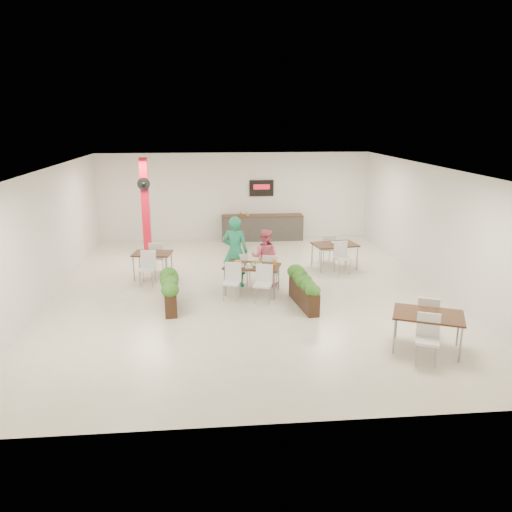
{
  "coord_description": "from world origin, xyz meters",
  "views": [
    {
      "loc": [
        -0.94,
        -12.44,
        4.4
      ],
      "look_at": [
        0.18,
        -0.56,
        1.1
      ],
      "focal_mm": 35.0,
      "sensor_mm": 36.0,
      "label": 1
    }
  ],
  "objects_px": {
    "diner_woman": "(265,257)",
    "planter_right": "(304,287)",
    "service_counter": "(262,227)",
    "diner_man": "(235,251)",
    "side_table_c": "(428,319)",
    "red_column": "(146,207)",
    "main_table": "(252,270)",
    "planter_left": "(170,287)",
    "side_table_a": "(152,257)",
    "side_table_b": "(335,247)"
  },
  "relations": [
    {
      "from": "diner_woman",
      "to": "side_table_c",
      "type": "relative_size",
      "value": 0.94
    },
    {
      "from": "side_table_b",
      "to": "side_table_c",
      "type": "height_order",
      "value": "same"
    },
    {
      "from": "red_column",
      "to": "diner_man",
      "type": "relative_size",
      "value": 1.67
    },
    {
      "from": "planter_left",
      "to": "planter_right",
      "type": "bearing_deg",
      "value": -4.46
    },
    {
      "from": "service_counter",
      "to": "side_table_c",
      "type": "relative_size",
      "value": 1.82
    },
    {
      "from": "diner_man",
      "to": "diner_woman",
      "type": "relative_size",
      "value": 1.23
    },
    {
      "from": "main_table",
      "to": "side_table_c",
      "type": "bearing_deg",
      "value": -49.09
    },
    {
      "from": "diner_man",
      "to": "side_table_b",
      "type": "xyz_separation_m",
      "value": [
        3.09,
        1.4,
        -0.32
      ]
    },
    {
      "from": "service_counter",
      "to": "side_table_c",
      "type": "bearing_deg",
      "value": -76.74
    },
    {
      "from": "service_counter",
      "to": "side_table_a",
      "type": "distance_m",
      "value": 5.63
    },
    {
      "from": "red_column",
      "to": "planter_left",
      "type": "height_order",
      "value": "red_column"
    },
    {
      "from": "diner_man",
      "to": "planter_left",
      "type": "relative_size",
      "value": 1.12
    },
    {
      "from": "diner_woman",
      "to": "planter_right",
      "type": "distance_m",
      "value": 1.87
    },
    {
      "from": "side_table_a",
      "to": "side_table_b",
      "type": "bearing_deg",
      "value": 14.3
    },
    {
      "from": "planter_right",
      "to": "side_table_a",
      "type": "relative_size",
      "value": 1.02
    },
    {
      "from": "red_column",
      "to": "side_table_b",
      "type": "distance_m",
      "value": 6.2
    },
    {
      "from": "side_table_c",
      "to": "red_column",
      "type": "bearing_deg",
      "value": 153.03
    },
    {
      "from": "planter_left",
      "to": "side_table_b",
      "type": "relative_size",
      "value": 1.03
    },
    {
      "from": "service_counter",
      "to": "diner_man",
      "type": "bearing_deg",
      "value": -103.89
    },
    {
      "from": "side_table_a",
      "to": "planter_right",
      "type": "bearing_deg",
      "value": -24.79
    },
    {
      "from": "diner_man",
      "to": "side_table_c",
      "type": "xyz_separation_m",
      "value": [
        3.52,
        -4.26,
        -0.33
      ]
    },
    {
      "from": "service_counter",
      "to": "diner_man",
      "type": "height_order",
      "value": "service_counter"
    },
    {
      "from": "service_counter",
      "to": "diner_woman",
      "type": "height_order",
      "value": "service_counter"
    },
    {
      "from": "red_column",
      "to": "side_table_c",
      "type": "xyz_separation_m",
      "value": [
        6.23,
        -7.6,
        -1.01
      ]
    },
    {
      "from": "diner_woman",
      "to": "planter_right",
      "type": "bearing_deg",
      "value": 131.56
    },
    {
      "from": "diner_woman",
      "to": "planter_right",
      "type": "xyz_separation_m",
      "value": [
        0.76,
        -1.68,
        -0.3
      ]
    },
    {
      "from": "main_table",
      "to": "side_table_b",
      "type": "xyz_separation_m",
      "value": [
        2.7,
        2.05,
        0.0
      ]
    },
    {
      "from": "side_table_a",
      "to": "diner_woman",
      "type": "bearing_deg",
      "value": -6.99
    },
    {
      "from": "diner_woman",
      "to": "planter_left",
      "type": "relative_size",
      "value": 0.91
    },
    {
      "from": "main_table",
      "to": "diner_man",
      "type": "relative_size",
      "value": 0.99
    },
    {
      "from": "red_column",
      "to": "planter_right",
      "type": "height_order",
      "value": "red_column"
    },
    {
      "from": "side_table_b",
      "to": "planter_left",
      "type": "bearing_deg",
      "value": -158.66
    },
    {
      "from": "diner_man",
      "to": "side_table_a",
      "type": "height_order",
      "value": "diner_man"
    },
    {
      "from": "planter_left",
      "to": "planter_right",
      "type": "xyz_separation_m",
      "value": [
        3.22,
        -0.25,
        -0.01
      ]
    },
    {
      "from": "diner_woman",
      "to": "side_table_b",
      "type": "xyz_separation_m",
      "value": [
        2.29,
        1.4,
        -0.14
      ]
    },
    {
      "from": "planter_left",
      "to": "side_table_c",
      "type": "height_order",
      "value": "side_table_c"
    },
    {
      "from": "planter_right",
      "to": "diner_man",
      "type": "bearing_deg",
      "value": 133.0
    },
    {
      "from": "side_table_b",
      "to": "diner_man",
      "type": "bearing_deg",
      "value": -165.02
    },
    {
      "from": "side_table_c",
      "to": "main_table",
      "type": "bearing_deg",
      "value": 154.6
    },
    {
      "from": "service_counter",
      "to": "side_table_b",
      "type": "distance_m",
      "value": 4.21
    },
    {
      "from": "main_table",
      "to": "side_table_b",
      "type": "bearing_deg",
      "value": 37.29
    },
    {
      "from": "side_table_a",
      "to": "side_table_c",
      "type": "relative_size",
      "value": 1.01
    },
    {
      "from": "diner_woman",
      "to": "planter_left",
      "type": "bearing_deg",
      "value": 47.21
    },
    {
      "from": "diner_man",
      "to": "diner_woman",
      "type": "distance_m",
      "value": 0.82
    },
    {
      "from": "service_counter",
      "to": "planter_right",
      "type": "height_order",
      "value": "service_counter"
    },
    {
      "from": "diner_man",
      "to": "planter_right",
      "type": "xyz_separation_m",
      "value": [
        1.56,
        -1.68,
        -0.48
      ]
    },
    {
      "from": "main_table",
      "to": "planter_right",
      "type": "distance_m",
      "value": 1.56
    },
    {
      "from": "red_column",
      "to": "main_table",
      "type": "xyz_separation_m",
      "value": [
        3.1,
        -3.99,
        -1.01
      ]
    },
    {
      "from": "planter_left",
      "to": "side_table_a",
      "type": "bearing_deg",
      "value": 105.59
    },
    {
      "from": "diner_woman",
      "to": "side_table_a",
      "type": "height_order",
      "value": "diner_woman"
    }
  ]
}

